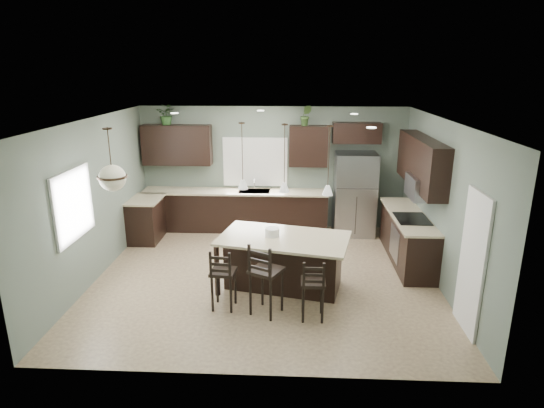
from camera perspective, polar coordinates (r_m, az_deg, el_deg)
The scene contains 32 objects.
ground at distance 8.31m, azimuth -0.84°, elevation -9.07°, with size 6.00×6.00×0.00m, color #9E8466.
pantry_door at distance 6.92m, azimuth 23.81°, elevation -6.83°, with size 0.04×0.82×2.04m, color white.
window_back at distance 10.44m, azimuth -2.11°, elevation 5.31°, with size 1.35×0.02×1.00m, color white.
window_left at distance 7.80m, azimuth -23.76°, elevation -0.11°, with size 0.02×1.10×1.00m, color white.
left_return_cabs at distance 10.21m, azimuth -15.53°, elevation -1.97°, with size 0.60×0.90×0.90m, color black.
left_return_countertop at distance 10.07m, azimuth -15.63°, elevation 0.56°, with size 0.66×0.96×0.04m, color beige.
back_lower_cabs at distance 10.49m, azimuth -4.63°, elevation -0.88°, with size 4.20×0.60×0.90m, color black.
back_countertop at distance 10.34m, azimuth -4.71°, elevation 1.56°, with size 4.20×0.66×0.04m, color beige.
sink_inset at distance 10.29m, azimuth -2.22°, elevation 1.62°, with size 0.70×0.45×0.01m, color gray.
faucet at distance 10.22m, azimuth -2.25°, elevation 2.36°, with size 0.02×0.02×0.28m, color silver.
back_upper_left at distance 10.52m, azimuth -11.83°, elevation 7.27°, with size 1.55×0.34×0.90m, color black.
back_upper_right at distance 10.19m, azimuth 4.58°, elevation 7.27°, with size 0.85×0.34×0.90m, color black.
fridge_header at distance 10.23m, azimuth 10.58°, elevation 8.78°, with size 1.05×0.34×0.45m, color black.
right_lower_cabs at distance 9.19m, azimuth 16.61°, elevation -4.16°, with size 0.60×2.35×0.90m, color black.
right_countertop at distance 9.03m, azimuth 16.73°, elevation -1.37°, with size 0.66×2.35×0.04m, color beige.
cooktop at distance 8.77m, azimuth 17.16°, elevation -1.77°, with size 0.58×0.75×0.02m, color black.
wall_oven_front at distance 8.87m, azimuth 15.09°, elevation -4.79°, with size 0.01×0.72×0.60m, color gray.
right_upper_cabs at distance 8.82m, azimuth 18.24°, elevation 5.00°, with size 0.34×2.35×0.90m, color black.
microwave at distance 8.63m, azimuth 18.14°, elevation 2.03°, with size 0.40×0.75×0.40m, color gray.
refrigerator at distance 10.24m, azimuth 10.33°, elevation 1.22°, with size 0.90×0.74×1.85m, color gray.
kitchen_island at distance 7.72m, azimuth 1.46°, elevation -7.38°, with size 2.12×1.20×0.92m, color black.
serving_dish at distance 7.57m, azimuth 0.02°, elevation -3.54°, with size 0.24×0.24×0.14m, color white.
bar_stool_left at distance 7.14m, azimuth -6.11°, elevation -9.26°, with size 0.37×0.37×1.00m, color black.
bar_stool_center at distance 6.91m, azimuth -0.72°, elevation -9.30°, with size 0.43×0.43×1.17m, color black.
bar_stool_right at distance 6.85m, azimuth 5.15°, elevation -10.55°, with size 0.36×0.36×0.97m, color black.
pendant_left at distance 7.37m, azimuth -3.75°, elevation 6.01°, with size 0.17×0.17×1.10m, color white, non-canonical shape.
pendant_center at distance 7.18m, azimuth 1.57°, elevation 5.75°, with size 0.17×0.17×1.10m, color white, non-canonical shape.
pendant_right at distance 7.05m, azimuth 7.13°, elevation 5.42°, with size 0.17×0.17×1.10m, color white, non-canonical shape.
chandelier at distance 7.09m, azimuth -19.61°, elevation 5.26°, with size 0.44×0.44×0.95m, color beige, non-canonical shape.
plant_back_left at distance 10.45m, azimuth -13.06°, elevation 10.88°, with size 0.41×0.35×0.45m, color #25481F.
plant_back_right at distance 10.07m, azimuth 4.27°, elevation 11.02°, with size 0.24×0.20×0.44m, color #3A5A27.
room_shell at distance 7.72m, azimuth -0.89°, elevation 2.35°, with size 6.00×6.00×6.00m.
Camera 1 is at (0.49, -7.46, 3.62)m, focal length 30.00 mm.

